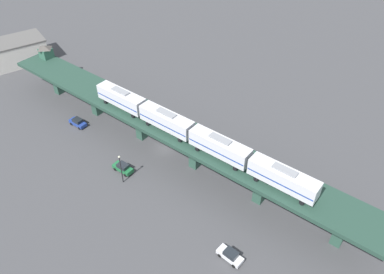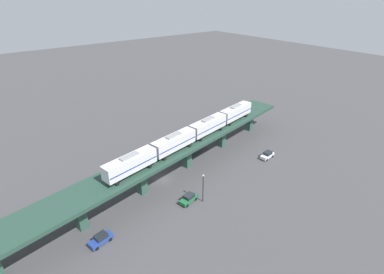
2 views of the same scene
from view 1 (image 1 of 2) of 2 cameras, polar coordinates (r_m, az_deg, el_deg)
name	(u,v)px [view 1 (image 1 of 2)]	position (r m, az deg, el deg)	size (l,w,h in m)	color
ground_plane	(164,149)	(81.48, -4.31, -1.85)	(400.00, 400.00, 0.00)	#424244
elevated_viaduct	(163,126)	(77.36, -4.44, 1.61)	(24.27, 92.06, 7.35)	#244135
subway_train	(192,133)	(69.85, 0.00, 0.66)	(11.42, 49.53, 4.45)	silver
signal_hut	(46,51)	(106.45, -21.41, 12.08)	(3.73, 3.73, 3.40)	#33604C
street_car_green	(123,168)	(76.97, -10.49, -4.61)	(2.67, 4.68, 1.89)	#1E6638
street_car_white	(230,255)	(63.22, 5.85, -17.48)	(2.32, 4.57, 1.89)	silver
street_car_blue	(78,122)	(91.11, -17.02, 2.17)	(2.62, 4.67, 1.89)	#233D93
delivery_truck	(238,160)	(76.71, 6.97, -3.48)	(4.94, 7.50, 3.20)	#333338
street_lamp	(121,167)	(72.56, -10.80, -4.51)	(0.44, 0.44, 6.94)	black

